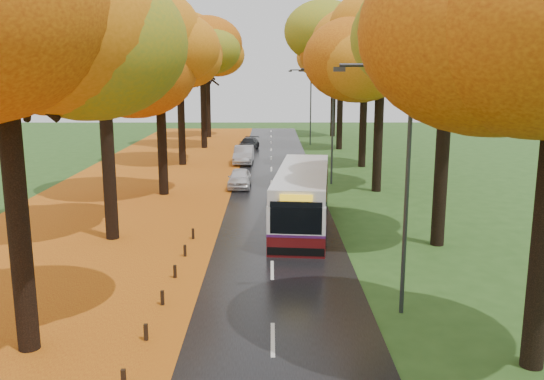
{
  "coord_description": "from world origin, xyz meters",
  "views": [
    {
      "loc": [
        -0.06,
        -9.58,
        7.7
      ],
      "look_at": [
        0.0,
        15.23,
        2.6
      ],
      "focal_mm": 38.0,
      "sensor_mm": 36.0,
      "label": 1
    }
  ],
  "objects_px": {
    "streetlamp_near": "(400,170)",
    "car_white": "(240,178)",
    "bus": "(302,196)",
    "car_silver": "(244,155)",
    "streetlamp_far": "(308,101)",
    "car_dark": "(249,144)",
    "streetlamp_mid": "(329,116)"
  },
  "relations": [
    {
      "from": "streetlamp_far",
      "to": "bus",
      "type": "bearing_deg",
      "value": -94.13
    },
    {
      "from": "streetlamp_near",
      "to": "car_white",
      "type": "height_order",
      "value": "streetlamp_near"
    },
    {
      "from": "streetlamp_mid",
      "to": "car_dark",
      "type": "distance_m",
      "value": 19.26
    },
    {
      "from": "streetlamp_mid",
      "to": "car_white",
      "type": "relative_size",
      "value": 2.15
    },
    {
      "from": "streetlamp_near",
      "to": "streetlamp_mid",
      "type": "height_order",
      "value": "same"
    },
    {
      "from": "car_silver",
      "to": "car_white",
      "type": "bearing_deg",
      "value": -87.6
    },
    {
      "from": "streetlamp_mid",
      "to": "car_dark",
      "type": "height_order",
      "value": "streetlamp_mid"
    },
    {
      "from": "streetlamp_mid",
      "to": "car_dark",
      "type": "xyz_separation_m",
      "value": [
        -6.22,
        17.76,
        -4.08
      ]
    },
    {
      "from": "car_dark",
      "to": "streetlamp_near",
      "type": "bearing_deg",
      "value": -71.59
    },
    {
      "from": "streetlamp_near",
      "to": "car_silver",
      "type": "bearing_deg",
      "value": 101.47
    },
    {
      "from": "bus",
      "to": "car_dark",
      "type": "bearing_deg",
      "value": 103.55
    },
    {
      "from": "streetlamp_mid",
      "to": "streetlamp_far",
      "type": "relative_size",
      "value": 1.0
    },
    {
      "from": "bus",
      "to": "car_silver",
      "type": "bearing_deg",
      "value": 106.96
    },
    {
      "from": "streetlamp_near",
      "to": "car_dark",
      "type": "xyz_separation_m",
      "value": [
        -6.22,
        39.76,
        -4.08
      ]
    },
    {
      "from": "streetlamp_mid",
      "to": "car_white",
      "type": "height_order",
      "value": "streetlamp_mid"
    },
    {
      "from": "bus",
      "to": "car_white",
      "type": "bearing_deg",
      "value": 116.87
    },
    {
      "from": "car_white",
      "to": "bus",
      "type": "bearing_deg",
      "value": -68.37
    },
    {
      "from": "car_dark",
      "to": "car_silver",
      "type": "bearing_deg",
      "value": -80.99
    },
    {
      "from": "bus",
      "to": "car_dark",
      "type": "height_order",
      "value": "bus"
    },
    {
      "from": "streetlamp_mid",
      "to": "streetlamp_far",
      "type": "xyz_separation_m",
      "value": [
        0.0,
        22.0,
        0.0
      ]
    },
    {
      "from": "streetlamp_far",
      "to": "car_dark",
      "type": "xyz_separation_m",
      "value": [
        -6.22,
        -4.24,
        -4.08
      ]
    },
    {
      "from": "bus",
      "to": "car_white",
      "type": "height_order",
      "value": "bus"
    },
    {
      "from": "streetlamp_far",
      "to": "streetlamp_mid",
      "type": "bearing_deg",
      "value": -90.0
    },
    {
      "from": "bus",
      "to": "car_silver",
      "type": "xyz_separation_m",
      "value": [
        -3.9,
        20.2,
        -0.76
      ]
    },
    {
      "from": "car_dark",
      "to": "streetlamp_far",
      "type": "bearing_deg",
      "value": 43.8
    },
    {
      "from": "streetlamp_mid",
      "to": "bus",
      "type": "height_order",
      "value": "streetlamp_mid"
    },
    {
      "from": "car_white",
      "to": "car_dark",
      "type": "bearing_deg",
      "value": 91.13
    },
    {
      "from": "streetlamp_near",
      "to": "car_dark",
      "type": "distance_m",
      "value": 40.45
    },
    {
      "from": "bus",
      "to": "car_white",
      "type": "relative_size",
      "value": 2.98
    },
    {
      "from": "car_dark",
      "to": "car_white",
      "type": "bearing_deg",
      "value": -80.12
    },
    {
      "from": "streetlamp_mid",
      "to": "bus",
      "type": "bearing_deg",
      "value": -102.11
    },
    {
      "from": "streetlamp_near",
      "to": "car_silver",
      "type": "height_order",
      "value": "streetlamp_near"
    }
  ]
}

